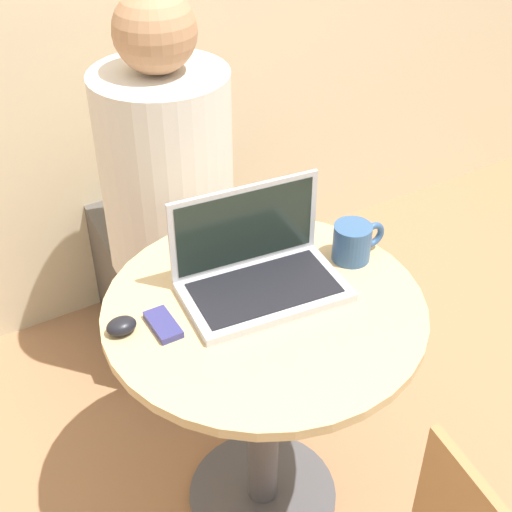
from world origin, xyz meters
TOP-DOWN VIEW (x-y plane):
  - ground_plane at (0.00, 0.00)m, footprint 12.00×12.00m
  - round_table at (0.00, 0.00)m, footprint 0.73×0.73m
  - laptop at (0.02, 0.06)m, footprint 0.39×0.26m
  - cell_phone at (-0.23, 0.05)m, footprint 0.05×0.11m
  - computer_mouse at (-0.31, 0.08)m, footprint 0.07×0.05m
  - coffee_cup at (0.28, 0.04)m, footprint 0.14×0.09m
  - person_seated at (0.06, 0.70)m, footprint 0.41×0.61m

SIDE VIEW (x-z plane):
  - ground_plane at x=0.00m, z-range 0.00..0.00m
  - person_seated at x=0.06m, z-range -0.11..1.13m
  - round_table at x=0.00m, z-range 0.16..0.87m
  - cell_phone at x=-0.23m, z-range 0.71..0.73m
  - computer_mouse at x=-0.31m, z-range 0.71..0.74m
  - coffee_cup at x=0.28m, z-range 0.71..0.80m
  - laptop at x=0.02m, z-range 0.64..0.87m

